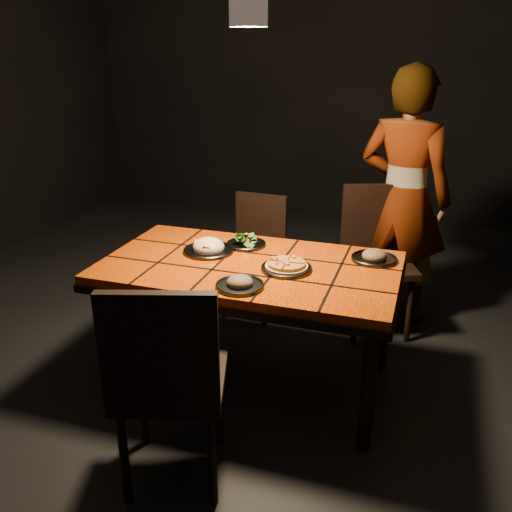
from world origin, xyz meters
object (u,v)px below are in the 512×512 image
(dining_table, at_px, (250,277))
(plate_pasta, at_px, (209,248))
(diner, at_px, (403,198))
(plate_pizza, at_px, (286,267))
(chair_near, at_px, (167,376))
(chair_far_right, at_px, (376,249))
(chair_far_left, at_px, (256,246))

(dining_table, distance_m, plate_pasta, 0.31)
(diner, bearing_deg, plate_pizza, 81.80)
(dining_table, relative_size, plate_pasta, 5.55)
(chair_near, distance_m, plate_pizza, 0.93)
(chair_far_right, relative_size, plate_pizza, 3.64)
(plate_pasta, bearing_deg, plate_pizza, -13.28)
(plate_pizza, bearing_deg, diner, 66.33)
(chair_far_left, relative_size, diner, 0.49)
(chair_far_left, bearing_deg, plate_pizza, -59.74)
(diner, xyz_separation_m, plate_pasta, (-1.00, -1.04, -0.11))
(dining_table, relative_size, plate_pizza, 5.97)
(chair_near, height_order, chair_far_left, chair_near)
(dining_table, distance_m, plate_pizza, 0.24)
(chair_far_right, relative_size, diner, 0.56)
(diner, distance_m, plate_pizza, 1.27)
(chair_far_left, xyz_separation_m, diner, (0.99, 0.21, 0.39))
(chair_near, bearing_deg, plate_pizza, -124.70)
(chair_near, xyz_separation_m, plate_pizza, (0.27, 0.87, 0.18))
(diner, bearing_deg, plate_pasta, 61.55)
(chair_far_left, bearing_deg, plate_pasta, -87.54)
(chair_far_left, distance_m, diner, 1.08)
(chair_far_right, height_order, plate_pizza, chair_far_right)
(dining_table, bearing_deg, diner, 57.45)
(chair_far_right, height_order, diner, diner)
(chair_near, xyz_separation_m, diner, (0.78, 2.03, 0.30))
(dining_table, xyz_separation_m, chair_far_right, (0.59, 0.95, -0.10))
(dining_table, bearing_deg, chair_near, -93.64)
(chair_far_right, bearing_deg, plate_pizza, -131.70)
(diner, distance_m, plate_pasta, 1.45)
(dining_table, relative_size, chair_far_right, 1.64)
(plate_pizza, bearing_deg, plate_pasta, 166.72)
(chair_far_left, height_order, plate_pasta, chair_far_left)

